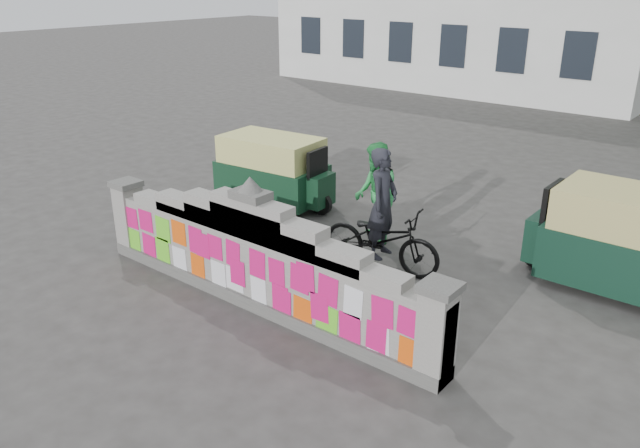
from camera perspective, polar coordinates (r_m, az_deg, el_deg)
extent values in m
plane|color=#383533|center=(9.49, -5.93, -7.31)|extent=(100.00, 100.00, 0.00)
cube|color=#4C4C49|center=(9.44, -5.95, -6.78)|extent=(6.40, 0.42, 0.20)
cube|color=gray|center=(9.22, -6.07, -4.05)|extent=(6.40, 0.32, 1.00)
cube|color=gray|center=(8.98, -6.22, -0.78)|extent=(5.20, 0.32, 0.14)
cube|color=gray|center=(8.96, -6.24, -0.36)|extent=(4.00, 0.32, 0.28)
cube|color=gray|center=(8.93, -6.26, 0.11)|extent=(2.60, 0.32, 0.44)
cube|color=gray|center=(8.90, -6.27, 0.53)|extent=(1.40, 0.32, 0.58)
cube|color=#4C4C49|center=(8.78, -6.37, 2.66)|extent=(0.55, 0.36, 0.12)
cone|color=#4C4C49|center=(8.73, -6.41, 3.65)|extent=(0.36, 0.36, 0.22)
cube|color=gray|center=(11.39, -16.96, 0.38)|extent=(0.36, 0.40, 1.24)
cube|color=#4C4C49|center=(11.17, -17.33, 3.53)|extent=(0.44, 0.44, 0.10)
cube|color=gray|center=(7.62, 10.58, -10.13)|extent=(0.36, 0.40, 1.24)
cube|color=#4C4C49|center=(7.30, 10.94, -5.72)|extent=(0.44, 0.44, 0.10)
imported|color=black|center=(10.35, 5.63, -1.38)|extent=(2.15, 1.03, 1.08)
imported|color=#202129|center=(10.21, 5.71, 0.56)|extent=(0.54, 0.73, 1.83)
imported|color=green|center=(11.24, 5.11, 2.72)|extent=(1.14, 1.15, 1.88)
cube|color=#11341F|center=(13.41, -4.41, 4.05)|extent=(2.36, 1.42, 0.75)
cube|color=#D6D272|center=(13.22, -4.49, 6.77)|extent=(2.16, 1.35, 0.56)
cube|color=#11341F|center=(12.75, -0.24, 3.16)|extent=(0.53, 0.70, 0.66)
cube|color=black|center=(12.58, -0.24, 5.59)|extent=(0.13, 0.66, 0.56)
cylinder|color=black|center=(12.79, 0.11, 1.89)|extent=(0.48, 0.15, 0.47)
cylinder|color=black|center=(13.65, -8.52, 2.94)|extent=(0.48, 0.15, 0.47)
cylinder|color=black|center=(14.39, -5.77, 4.07)|extent=(0.48, 0.15, 0.47)
cube|color=black|center=(10.65, 26.58, -2.85)|extent=(2.51, 1.37, 0.84)
cube|color=tan|center=(10.39, 27.25, 0.82)|extent=(2.30, 1.31, 0.63)
cube|color=black|center=(10.93, 20.01, -1.18)|extent=(0.53, 0.73, 0.73)
cube|color=black|center=(10.71, 20.44, 1.91)|extent=(0.09, 0.73, 0.63)
cylinder|color=black|center=(11.08, 19.30, -2.54)|extent=(0.52, 0.13, 0.52)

